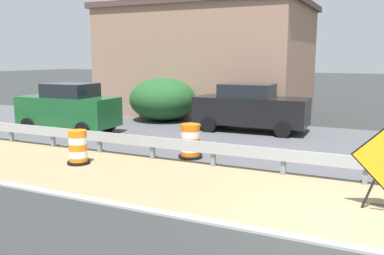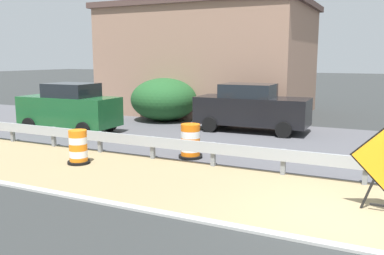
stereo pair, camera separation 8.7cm
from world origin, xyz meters
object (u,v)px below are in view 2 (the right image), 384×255
at_px(traffic_barrel_close, 78,149).
at_px(utility_pole_near, 198,26).
at_px(car_lead_near_lane, 70,108).
at_px(traffic_barrel_nearest, 190,143).
at_px(car_distant_c, 251,108).

xyz_separation_m(traffic_barrel_close, utility_pole_near, (10.29, 0.97, 4.21)).
height_order(traffic_barrel_close, car_lead_near_lane, car_lead_near_lane).
distance_m(traffic_barrel_nearest, car_distant_c, 5.41).
xyz_separation_m(traffic_barrel_nearest, car_distant_c, (5.38, -0.22, 0.53)).
relative_size(traffic_barrel_nearest, car_lead_near_lane, 0.25).
bearing_deg(car_distant_c, traffic_barrel_nearest, -94.02).
relative_size(traffic_barrel_close, car_distant_c, 0.21).
bearing_deg(traffic_barrel_nearest, car_lead_near_lane, 74.28).
bearing_deg(traffic_barrel_close, traffic_barrel_nearest, -51.44).
distance_m(traffic_barrel_nearest, utility_pole_near, 9.87).
bearing_deg(utility_pole_near, car_lead_near_lane, 155.26).
bearing_deg(car_lead_near_lane, traffic_barrel_nearest, 162.47).
distance_m(traffic_barrel_close, car_lead_near_lane, 5.58).
relative_size(traffic_barrel_close, car_lead_near_lane, 0.23).
relative_size(traffic_barrel_nearest, traffic_barrel_close, 1.06).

